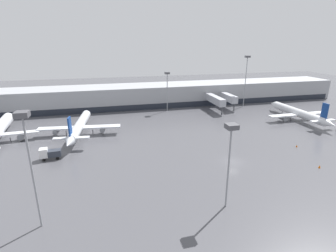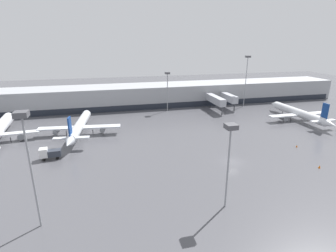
{
  "view_description": "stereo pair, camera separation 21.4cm",
  "coord_description": "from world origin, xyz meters",
  "px_view_note": "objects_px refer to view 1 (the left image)",
  "views": [
    {
      "loc": [
        -28.98,
        -50.93,
        27.53
      ],
      "look_at": [
        -10.52,
        21.71,
        3.0
      ],
      "focal_mm": 28.0,
      "sensor_mm": 36.0,
      "label": 1
    },
    {
      "loc": [
        -28.77,
        -50.98,
        27.53
      ],
      "look_at": [
        -10.52,
        21.71,
        3.0
      ],
      "focal_mm": 28.0,
      "sensor_mm": 36.0,
      "label": 2
    }
  ],
  "objects_px": {
    "traffic_cone_2": "(297,146)",
    "apron_light_mast_1": "(247,68)",
    "traffic_cone_0": "(320,166)",
    "service_truck_0": "(50,153)",
    "apron_light_mast_2": "(231,141)",
    "parked_jet_2": "(79,126)",
    "parked_jet_1": "(299,113)",
    "apron_light_mast_3": "(26,139)",
    "apron_light_mast_4": "(167,80)",
    "traffic_cone_1": "(297,115)"
  },
  "relations": [
    {
      "from": "parked_jet_1",
      "to": "apron_light_mast_1",
      "type": "height_order",
      "value": "apron_light_mast_1"
    },
    {
      "from": "traffic_cone_0",
      "to": "traffic_cone_2",
      "type": "xyz_separation_m",
      "value": [
        3.58,
        11.79,
        -0.02
      ]
    },
    {
      "from": "service_truck_0",
      "to": "traffic_cone_0",
      "type": "distance_m",
      "value": 63.3
    },
    {
      "from": "parked_jet_1",
      "to": "service_truck_0",
      "type": "xyz_separation_m",
      "value": [
        -81.68,
        -13.13,
        -1.01
      ]
    },
    {
      "from": "service_truck_0",
      "to": "traffic_cone_2",
      "type": "relative_size",
      "value": 7.68
    },
    {
      "from": "parked_jet_2",
      "to": "apron_light_mast_1",
      "type": "height_order",
      "value": "apron_light_mast_1"
    },
    {
      "from": "parked_jet_2",
      "to": "service_truck_0",
      "type": "xyz_separation_m",
      "value": [
        -5.98,
        -15.96,
        -1.3
      ]
    },
    {
      "from": "traffic_cone_2",
      "to": "apron_light_mast_4",
      "type": "relative_size",
      "value": 0.04
    },
    {
      "from": "parked_jet_2",
      "to": "apron_light_mast_4",
      "type": "distance_m",
      "value": 40.68
    },
    {
      "from": "service_truck_0",
      "to": "apron_light_mast_3",
      "type": "height_order",
      "value": "apron_light_mast_3"
    },
    {
      "from": "traffic_cone_2",
      "to": "apron_light_mast_1",
      "type": "relative_size",
      "value": 0.03
    },
    {
      "from": "parked_jet_1",
      "to": "apron_light_mast_1",
      "type": "distance_m",
      "value": 29.03
    },
    {
      "from": "apron_light_mast_4",
      "to": "parked_jet_1",
      "type": "bearing_deg",
      "value": -29.96
    },
    {
      "from": "traffic_cone_0",
      "to": "apron_light_mast_1",
      "type": "xyz_separation_m",
      "value": [
        13.15,
        57.12,
        16.31
      ]
    },
    {
      "from": "parked_jet_1",
      "to": "apron_light_mast_3",
      "type": "xyz_separation_m",
      "value": [
        -78.93,
        -38.83,
        11.96
      ]
    },
    {
      "from": "traffic_cone_0",
      "to": "apron_light_mast_4",
      "type": "relative_size",
      "value": 0.04
    },
    {
      "from": "service_truck_0",
      "to": "traffic_cone_0",
      "type": "relative_size",
      "value": 7.13
    },
    {
      "from": "parked_jet_1",
      "to": "apron_light_mast_4",
      "type": "xyz_separation_m",
      "value": [
        -42.79,
        24.67,
        10.05
      ]
    },
    {
      "from": "parked_jet_2",
      "to": "traffic_cone_0",
      "type": "relative_size",
      "value": 47.65
    },
    {
      "from": "traffic_cone_0",
      "to": "traffic_cone_1",
      "type": "xyz_separation_m",
      "value": [
        25.29,
        38.16,
        -0.04
      ]
    },
    {
      "from": "traffic_cone_1",
      "to": "traffic_cone_2",
      "type": "height_order",
      "value": "traffic_cone_2"
    },
    {
      "from": "parked_jet_1",
      "to": "traffic_cone_1",
      "type": "bearing_deg",
      "value": -36.66
    },
    {
      "from": "parked_jet_1",
      "to": "apron_light_mast_2",
      "type": "relative_size",
      "value": 2.14
    },
    {
      "from": "parked_jet_1",
      "to": "traffic_cone_0",
      "type": "height_order",
      "value": "parked_jet_1"
    },
    {
      "from": "traffic_cone_1",
      "to": "apron_light_mast_1",
      "type": "distance_m",
      "value": 27.83
    },
    {
      "from": "traffic_cone_2",
      "to": "apron_light_mast_2",
      "type": "xyz_separation_m",
      "value": [
        -30.77,
        -19.78,
        11.84
      ]
    },
    {
      "from": "parked_jet_2",
      "to": "apron_light_mast_2",
      "type": "bearing_deg",
      "value": -141.95
    },
    {
      "from": "service_truck_0",
      "to": "parked_jet_1",
      "type": "bearing_deg",
      "value": -175.4
    },
    {
      "from": "apron_light_mast_1",
      "to": "apron_light_mast_2",
      "type": "relative_size",
      "value": 1.43
    },
    {
      "from": "apron_light_mast_2",
      "to": "traffic_cone_1",
      "type": "bearing_deg",
      "value": 41.33
    },
    {
      "from": "service_truck_0",
      "to": "apron_light_mast_2",
      "type": "xyz_separation_m",
      "value": [
        32.84,
        -28.06,
        10.59
      ]
    },
    {
      "from": "service_truck_0",
      "to": "apron_light_mast_4",
      "type": "relative_size",
      "value": 0.31
    },
    {
      "from": "traffic_cone_0",
      "to": "apron_light_mast_1",
      "type": "bearing_deg",
      "value": 77.04
    },
    {
      "from": "apron_light_mast_3",
      "to": "traffic_cone_2",
      "type": "bearing_deg",
      "value": 15.98
    },
    {
      "from": "service_truck_0",
      "to": "traffic_cone_0",
      "type": "height_order",
      "value": "service_truck_0"
    },
    {
      "from": "traffic_cone_0",
      "to": "apron_light_mast_3",
      "type": "xyz_separation_m",
      "value": [
        -57.28,
        -5.64,
        14.21
      ]
    },
    {
      "from": "parked_jet_1",
      "to": "apron_light_mast_3",
      "type": "distance_m",
      "value": 88.77
    },
    {
      "from": "traffic_cone_1",
      "to": "apron_light_mast_1",
      "type": "bearing_deg",
      "value": 122.64
    },
    {
      "from": "parked_jet_1",
      "to": "traffic_cone_1",
      "type": "xyz_separation_m",
      "value": [
        3.64,
        4.97,
        -2.28
      ]
    },
    {
      "from": "parked_jet_2",
      "to": "traffic_cone_1",
      "type": "distance_m",
      "value": 79.41
    },
    {
      "from": "traffic_cone_1",
      "to": "apron_light_mast_4",
      "type": "bearing_deg",
      "value": 157.01
    },
    {
      "from": "traffic_cone_1",
      "to": "apron_light_mast_1",
      "type": "xyz_separation_m",
      "value": [
        -12.15,
        18.96,
        16.35
      ]
    },
    {
      "from": "apron_light_mast_2",
      "to": "traffic_cone_2",
      "type": "bearing_deg",
      "value": 32.73
    },
    {
      "from": "apron_light_mast_4",
      "to": "apron_light_mast_2",
      "type": "bearing_deg",
      "value": -95.25
    },
    {
      "from": "service_truck_0",
      "to": "traffic_cone_2",
      "type": "height_order",
      "value": "service_truck_0"
    },
    {
      "from": "parked_jet_1",
      "to": "traffic_cone_2",
      "type": "relative_size",
      "value": 50.05
    },
    {
      "from": "traffic_cone_2",
      "to": "apron_light_mast_4",
      "type": "distance_m",
      "value": 53.72
    },
    {
      "from": "traffic_cone_1",
      "to": "apron_light_mast_3",
      "type": "xyz_separation_m",
      "value": [
        -82.57,
        -43.8,
        14.25
      ]
    },
    {
      "from": "traffic_cone_1",
      "to": "apron_light_mast_3",
      "type": "height_order",
      "value": "apron_light_mast_3"
    },
    {
      "from": "parked_jet_2",
      "to": "traffic_cone_2",
      "type": "height_order",
      "value": "parked_jet_2"
    }
  ]
}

